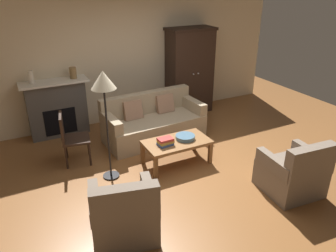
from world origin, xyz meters
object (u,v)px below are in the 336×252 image
object	(u,v)px
armchair_near_left	(124,214)
fruit_bowl	(185,137)
armoire	(190,71)
couch	(153,123)
side_chair_wooden	(70,135)
armchair_near_right	(293,174)
mantel_vase_bronze	(73,73)
floor_lamp	(104,87)
fireplace	(57,108)
book_stack	(165,142)
mantel_vase_cream	(31,77)
coffee_table	(177,144)

from	to	relation	value
armchair_near_left	fruit_bowl	bearing A→B (deg)	38.45
fruit_bowl	armoire	bearing A→B (deg)	58.06
couch	side_chair_wooden	world-z (taller)	side_chair_wooden
armoire	armchair_near_right	distance (m)	3.56
mantel_vase_bronze	armchair_near_right	bearing A→B (deg)	-57.26
fruit_bowl	floor_lamp	size ratio (longest dim) A/B	0.19
fireplace	book_stack	xyz separation A→B (m)	(1.32, -2.11, -0.09)
couch	mantel_vase_cream	size ratio (longest dim) A/B	8.18
coffee_table	armchair_near_right	world-z (taller)	armchair_near_right
fireplace	mantel_vase_bronze	distance (m)	0.76
coffee_table	floor_lamp	size ratio (longest dim) A/B	0.64
fruit_bowl	floor_lamp	xyz separation A→B (m)	(-1.30, 0.10, 1.04)
mantel_vase_bronze	side_chair_wooden	distance (m)	1.47
book_stack	armchair_near_right	distance (m)	1.99
fireplace	armchair_near_left	distance (m)	3.30
floor_lamp	book_stack	bearing A→B (deg)	-9.43
fireplace	side_chair_wooden	bearing A→B (deg)	-90.90
armoire	armchair_near_left	size ratio (longest dim) A/B	2.08
mantel_vase_cream	side_chair_wooden	bearing A→B (deg)	-73.54
armoire	coffee_table	world-z (taller)	armoire
fruit_bowl	armchair_near_right	bearing A→B (deg)	-57.88
coffee_table	book_stack	world-z (taller)	book_stack
mantel_vase_bronze	couch	bearing A→B (deg)	-39.02
book_stack	side_chair_wooden	distance (m)	1.59
mantel_vase_cream	armchair_near_left	bearing A→B (deg)	-80.57
floor_lamp	couch	bearing A→B (deg)	38.91
armchair_near_left	side_chair_wooden	xyz separation A→B (m)	(-0.18, 2.05, 0.20)
fireplace	mantel_vase_cream	xyz separation A→B (m)	(-0.38, -0.02, 0.67)
mantel_vase_bronze	armchair_near_left	world-z (taller)	mantel_vase_bronze
armchair_near_left	mantel_vase_cream	bearing A→B (deg)	99.43
fruit_bowl	armchair_near_right	world-z (taller)	armchair_near_right
book_stack	floor_lamp	distance (m)	1.36
floor_lamp	coffee_table	bearing A→B (deg)	-5.65
fireplace	armchair_near_left	xyz separation A→B (m)	(0.16, -3.29, -0.25)
mantel_vase_bronze	side_chair_wooden	bearing A→B (deg)	-108.14
fireplace	book_stack	bearing A→B (deg)	-57.94
mantel_vase_bronze	floor_lamp	distance (m)	1.96
book_stack	mantel_vase_bronze	world-z (taller)	mantel_vase_bronze
fruit_bowl	mantel_vase_bronze	world-z (taller)	mantel_vase_bronze
armoire	couch	distance (m)	1.76
coffee_table	floor_lamp	bearing A→B (deg)	174.35
book_stack	mantel_vase_bronze	bearing A→B (deg)	114.20
armchair_near_left	side_chair_wooden	bearing A→B (deg)	95.10
mantel_vase_cream	armchair_near_right	world-z (taller)	mantel_vase_cream
couch	coffee_table	xyz separation A→B (m)	(-0.05, -1.06, 0.05)
couch	mantel_vase_bronze	xyz separation A→B (m)	(-1.22, 0.99, 0.91)
armoire	armchair_near_left	world-z (taller)	armoire
book_stack	armchair_near_left	world-z (taller)	armchair_near_left
book_stack	side_chair_wooden	size ratio (longest dim) A/B	0.29
armoire	coffee_table	xyz separation A→B (m)	(-1.40, -1.99, -0.60)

